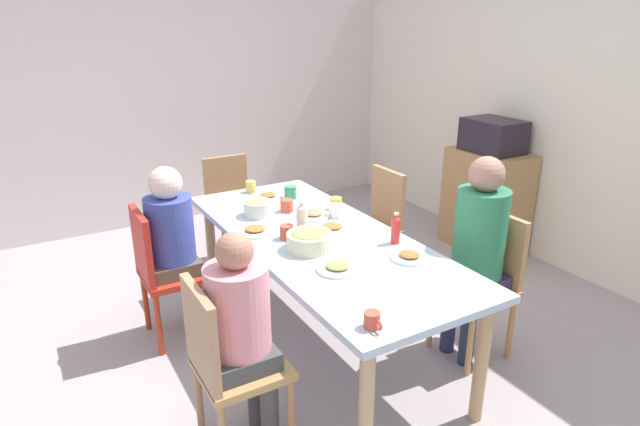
% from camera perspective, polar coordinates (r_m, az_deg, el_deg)
% --- Properties ---
extents(ground_plane, '(6.55, 6.55, 0.00)m').
position_cam_1_polar(ground_plane, '(3.58, -0.00, -13.66)').
color(ground_plane, '#9C9296').
extents(wall_back, '(5.70, 0.12, 2.60)m').
position_cam_1_polar(wall_back, '(4.69, 26.22, 9.66)').
color(wall_back, silver).
rests_on(wall_back, ground_plane).
extents(wall_left, '(0.12, 4.85, 2.60)m').
position_cam_1_polar(wall_left, '(5.60, -14.87, 12.44)').
color(wall_left, silver).
rests_on(wall_left, ground_plane).
extents(dining_table, '(2.23, 0.91, 0.75)m').
position_cam_1_polar(dining_table, '(3.25, -0.00, -3.72)').
color(dining_table, '#ADC1D8').
rests_on(dining_table, ground_plane).
extents(chair_0, '(0.40, 0.40, 0.90)m').
position_cam_1_polar(chair_0, '(4.17, 6.06, -0.73)').
color(chair_0, '#AC7659').
rests_on(chair_0, ground_plane).
extents(chair_1, '(0.40, 0.40, 0.90)m').
position_cam_1_polar(chair_1, '(4.58, -9.48, 1.02)').
color(chair_1, tan).
rests_on(chair_1, ground_plane).
extents(chair_2, '(0.40, 0.40, 0.90)m').
position_cam_1_polar(chair_2, '(3.42, 17.19, -6.49)').
color(chair_2, '#AD7757').
rests_on(chair_2, ground_plane).
extents(person_2, '(0.30, 0.30, 1.27)m').
position_cam_1_polar(person_2, '(3.25, 16.54, -3.02)').
color(person_2, '#242F48').
rests_on(person_2, ground_plane).
extents(chair_3, '(0.40, 0.40, 0.90)m').
position_cam_1_polar(chair_3, '(3.52, -16.63, -5.60)').
color(chair_3, red).
rests_on(chair_3, ground_plane).
extents(person_3, '(0.30, 0.30, 1.16)m').
position_cam_1_polar(person_3, '(3.47, -15.47, -2.54)').
color(person_3, brown).
rests_on(person_3, ground_plane).
extents(chair_4, '(0.40, 0.40, 0.90)m').
position_cam_1_polar(chair_4, '(2.58, -10.18, -15.19)').
color(chair_4, tan).
rests_on(chair_4, ground_plane).
extents(person_4, '(0.30, 0.30, 1.13)m').
position_cam_1_polar(person_4, '(2.52, -8.41, -11.64)').
color(person_4, '#3F3C40').
rests_on(person_4, ground_plane).
extents(plate_0, '(0.23, 0.23, 0.04)m').
position_cam_1_polar(plate_0, '(2.80, 1.88, -5.87)').
color(plate_0, white).
rests_on(plate_0, dining_table).
extents(plate_1, '(0.21, 0.21, 0.04)m').
position_cam_1_polar(plate_1, '(3.91, -5.57, 1.79)').
color(plate_1, silver).
rests_on(plate_1, dining_table).
extents(plate_2, '(0.22, 0.22, 0.04)m').
position_cam_1_polar(plate_2, '(3.31, 1.33, -1.60)').
color(plate_2, white).
rests_on(plate_2, dining_table).
extents(plate_3, '(0.23, 0.23, 0.04)m').
position_cam_1_polar(plate_3, '(3.29, -6.97, -1.87)').
color(plate_3, silver).
rests_on(plate_3, dining_table).
extents(plate_4, '(0.22, 0.22, 0.04)m').
position_cam_1_polar(plate_4, '(3.53, -0.73, -0.18)').
color(plate_4, silver).
rests_on(plate_4, dining_table).
extents(plate_5, '(0.21, 0.21, 0.04)m').
position_cam_1_polar(plate_5, '(2.96, 9.54, -4.61)').
color(plate_5, white).
rests_on(plate_5, dining_table).
extents(bowl_0, '(0.26, 0.26, 0.12)m').
position_cam_1_polar(bowl_0, '(3.02, -1.13, -2.87)').
color(bowl_0, beige).
rests_on(bowl_0, dining_table).
extents(bowl_1, '(0.19, 0.19, 0.12)m').
position_cam_1_polar(bowl_1, '(3.56, -6.65, 0.65)').
color(bowl_1, beige).
rests_on(bowl_1, dining_table).
extents(cup_0, '(0.12, 0.08, 0.08)m').
position_cam_1_polar(cup_0, '(3.66, 1.75, 1.03)').
color(cup_0, '#DCC749').
rests_on(cup_0, dining_table).
extents(cup_1, '(0.12, 0.08, 0.08)m').
position_cam_1_polar(cup_1, '(3.68, -6.37, 1.00)').
color(cup_1, '#46865D').
rests_on(cup_1, dining_table).
extents(cup_2, '(0.11, 0.07, 0.07)m').
position_cam_1_polar(cup_2, '(2.31, 5.63, -11.36)').
color(cup_2, '#C74B38').
rests_on(cup_2, dining_table).
extents(cup_3, '(0.11, 0.07, 0.09)m').
position_cam_1_polar(cup_3, '(4.05, -7.41, 2.81)').
color(cup_3, '#E7BF52').
rests_on(cup_3, dining_table).
extents(cup_4, '(0.12, 0.08, 0.09)m').
position_cam_1_polar(cup_4, '(3.52, 1.66, 0.24)').
color(cup_4, white).
rests_on(cup_4, dining_table).
extents(cup_5, '(0.12, 0.09, 0.08)m').
position_cam_1_polar(cup_5, '(3.63, -3.57, 0.81)').
color(cup_5, '#CF5135').
rests_on(cup_5, dining_table).
extents(cup_6, '(0.12, 0.08, 0.08)m').
position_cam_1_polar(cup_6, '(3.18, -3.59, -2.06)').
color(cup_6, '#C74D3B').
rests_on(cup_6, dining_table).
extents(cup_7, '(0.12, 0.09, 0.09)m').
position_cam_1_polar(cup_7, '(3.89, -3.17, 2.23)').
color(cup_7, '#3F8E5A').
rests_on(cup_7, dining_table).
extents(bottle_0, '(0.05, 0.05, 0.19)m').
position_cam_1_polar(bottle_0, '(3.12, 8.10, -1.71)').
color(bottle_0, red).
rests_on(bottle_0, dining_table).
extents(bottle_1, '(0.07, 0.07, 0.22)m').
position_cam_1_polar(bottle_1, '(3.20, -1.93, -0.70)').
color(bottle_1, '#EEEAC8').
rests_on(bottle_1, dining_table).
extents(side_cabinet, '(0.70, 0.44, 0.90)m').
position_cam_1_polar(side_cabinet, '(5.00, 17.32, 1.27)').
color(side_cabinet, '#A87E4C').
rests_on(side_cabinet, ground_plane).
extents(microwave, '(0.48, 0.36, 0.28)m').
position_cam_1_polar(microwave, '(4.85, 18.05, 7.88)').
color(microwave, black).
rests_on(microwave, side_cabinet).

